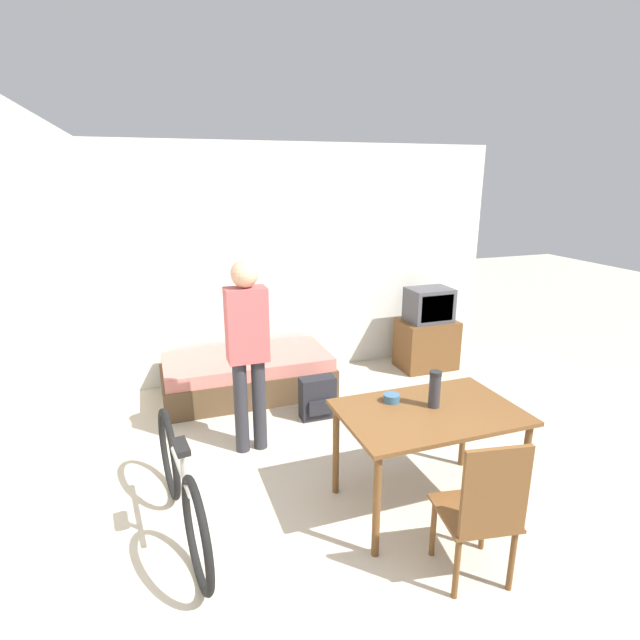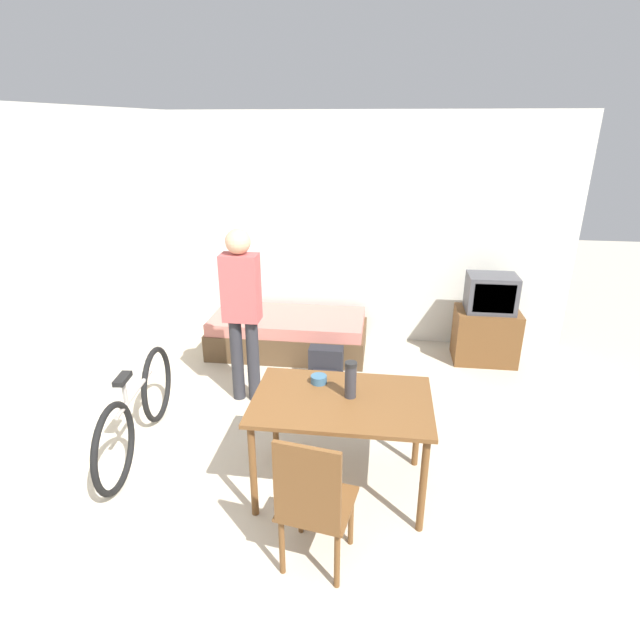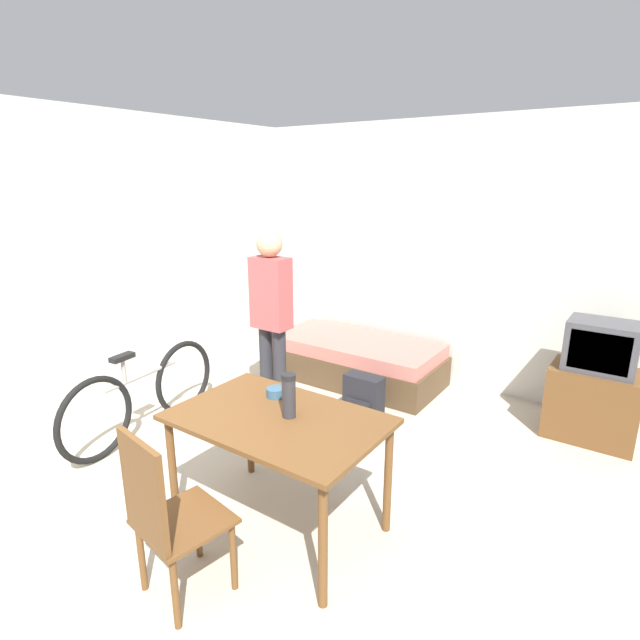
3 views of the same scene
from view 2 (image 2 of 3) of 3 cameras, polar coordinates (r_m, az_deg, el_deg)
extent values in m
plane|color=#B2A893|center=(3.41, -2.96, -27.18)|extent=(20.00, 20.00, 0.00)
cube|color=silver|center=(6.05, 3.10, 10.03)|extent=(5.24, 0.06, 2.70)
cube|color=silver|center=(4.95, -24.60, 5.46)|extent=(0.06, 4.67, 2.70)
cube|color=#4C3823|center=(5.97, -3.62, -2.16)|extent=(1.82, 0.87, 0.31)
cube|color=#B76B60|center=(5.89, -3.67, -0.14)|extent=(1.77, 0.84, 0.14)
cube|color=brown|center=(5.98, 18.37, -1.70)|extent=(0.69, 0.48, 0.61)
cube|color=#424247|center=(5.81, 18.96, 2.93)|extent=(0.53, 0.39, 0.41)
cube|color=black|center=(5.64, 19.30, 2.32)|extent=(0.43, 0.01, 0.32)
cube|color=brown|center=(3.54, 2.52, -9.23)|extent=(1.25, 0.82, 0.03)
cylinder|color=brown|center=(3.56, -7.66, -16.72)|extent=(0.05, 0.05, 0.73)
cylinder|color=brown|center=(3.48, 11.69, -18.04)|extent=(0.05, 0.05, 0.73)
cylinder|color=brown|center=(4.11, -5.16, -10.75)|extent=(0.05, 0.05, 0.73)
cylinder|color=brown|center=(4.05, 11.08, -11.71)|extent=(0.05, 0.05, 0.73)
cube|color=brown|center=(3.21, -0.28, -20.24)|extent=(0.49, 0.49, 0.02)
cube|color=brown|center=(2.88, -1.51, -18.61)|extent=(0.39, 0.09, 0.54)
cylinder|color=brown|center=(3.44, 3.56, -21.64)|extent=(0.04, 0.04, 0.42)
cylinder|color=brown|center=(3.51, -2.24, -20.55)|extent=(0.04, 0.04, 0.42)
cylinder|color=brown|center=(3.21, 1.96, -25.68)|extent=(0.04, 0.04, 0.42)
cylinder|color=brown|center=(3.28, -4.37, -24.35)|extent=(0.04, 0.04, 0.42)
torus|color=black|center=(4.82, -18.13, -6.98)|extent=(0.12, 0.69, 0.69)
torus|color=black|center=(4.06, -22.46, -13.39)|extent=(0.12, 0.69, 0.69)
cylinder|color=gray|center=(4.34, -20.41, -7.79)|extent=(0.12, 0.75, 0.04)
cylinder|color=gray|center=(4.16, -21.42, -7.73)|extent=(0.04, 0.04, 0.20)
cube|color=black|center=(4.10, -21.65, -6.27)|extent=(0.10, 0.21, 0.04)
cylinder|color=#28282D|center=(4.93, -9.45, -4.48)|extent=(0.12, 0.12, 0.84)
cylinder|color=#28282D|center=(4.88, -7.64, -4.61)|extent=(0.12, 0.12, 0.84)
cube|color=#B24C4C|center=(4.63, -9.05, 3.65)|extent=(0.34, 0.20, 0.63)
sphere|color=tan|center=(4.52, -9.37, 8.82)|extent=(0.23, 0.23, 0.23)
cylinder|color=#2D2D33|center=(3.50, 3.52, -6.83)|extent=(0.08, 0.08, 0.27)
cylinder|color=black|center=(3.45, 3.56, -5.07)|extent=(0.09, 0.09, 0.03)
cylinder|color=#335670|center=(3.72, -0.14, -6.79)|extent=(0.12, 0.12, 0.06)
cube|color=black|center=(5.18, 0.69, -5.33)|extent=(0.35, 0.17, 0.43)
cube|color=black|center=(5.13, 0.56, -6.47)|extent=(0.24, 0.03, 0.15)
camera|label=1|loc=(2.06, -73.27, 0.43)|focal=28.00mm
camera|label=3|loc=(1.84, 61.54, -3.73)|focal=28.00mm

